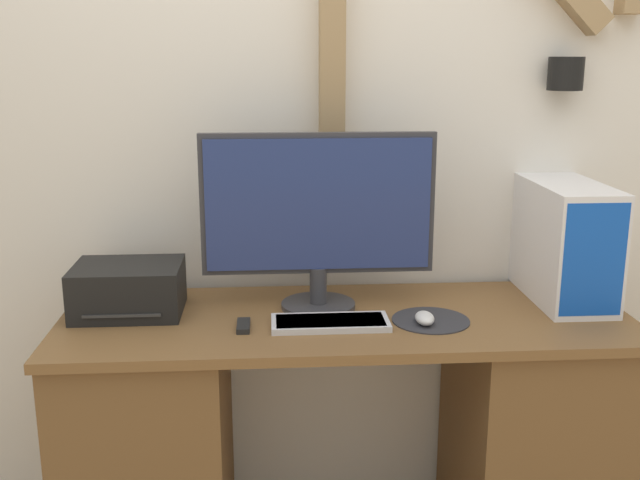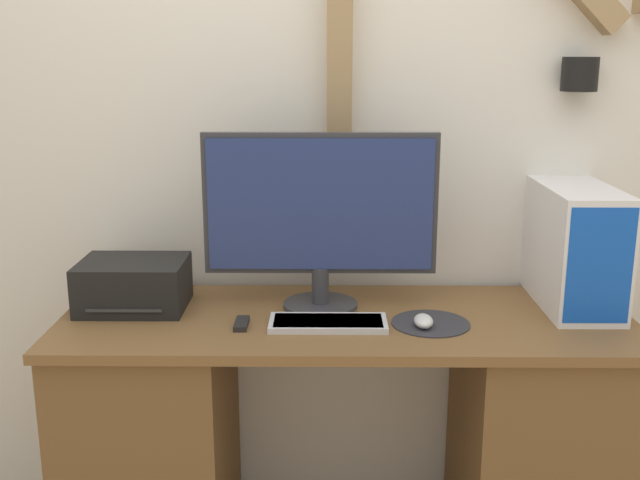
{
  "view_description": "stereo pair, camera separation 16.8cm",
  "coord_description": "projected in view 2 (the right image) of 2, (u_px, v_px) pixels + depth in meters",
  "views": [
    {
      "loc": [
        -0.23,
        -1.83,
        1.57
      ],
      "look_at": [
        -0.08,
        0.31,
        1.03
      ],
      "focal_mm": 42.0,
      "sensor_mm": 36.0,
      "label": 1
    },
    {
      "loc": [
        -0.06,
        -1.83,
        1.57
      ],
      "look_at": [
        -0.08,
        0.31,
        1.03
      ],
      "focal_mm": 42.0,
      "sensor_mm": 36.0,
      "label": 2
    }
  ],
  "objects": [
    {
      "name": "mouse",
      "position": [
        423.0,
        321.0,
        2.16
      ],
      "size": [
        0.05,
        0.09,
        0.04
      ],
      "color": "silver",
      "rests_on": "mousepad"
    },
    {
      "name": "keyboard",
      "position": [
        328.0,
        323.0,
        2.18
      ],
      "size": [
        0.34,
        0.14,
        0.02
      ],
      "color": "silver",
      "rests_on": "desk"
    },
    {
      "name": "printer",
      "position": [
        133.0,
        285.0,
        2.32
      ],
      "size": [
        0.32,
        0.25,
        0.15
      ],
      "color": "black",
      "rests_on": "desk"
    },
    {
      "name": "wall_back",
      "position": [
        349.0,
        114.0,
        2.47
      ],
      "size": [
        6.4,
        0.16,
        2.77
      ],
      "color": "white",
      "rests_on": "ground_plane"
    },
    {
      "name": "mousepad",
      "position": [
        431.0,
        323.0,
        2.2
      ],
      "size": [
        0.23,
        0.23,
        0.0
      ],
      "color": "#2D2D33",
      "rests_on": "desk"
    },
    {
      "name": "monitor",
      "position": [
        320.0,
        213.0,
        2.27
      ],
      "size": [
        0.71,
        0.23,
        0.55
      ],
      "color": "#333338",
      "rests_on": "desk"
    },
    {
      "name": "desk",
      "position": [
        345.0,
        430.0,
        2.36
      ],
      "size": [
        1.73,
        0.62,
        0.79
      ],
      "color": "brown",
      "rests_on": "ground_plane"
    },
    {
      "name": "remote_control",
      "position": [
        242.0,
        324.0,
        2.18
      ],
      "size": [
        0.04,
        0.1,
        0.02
      ],
      "color": "black",
      "rests_on": "desk"
    },
    {
      "name": "computer_tower",
      "position": [
        574.0,
        246.0,
        2.34
      ],
      "size": [
        0.21,
        0.47,
        0.38
      ],
      "color": "white",
      "rests_on": "desk"
    }
  ]
}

